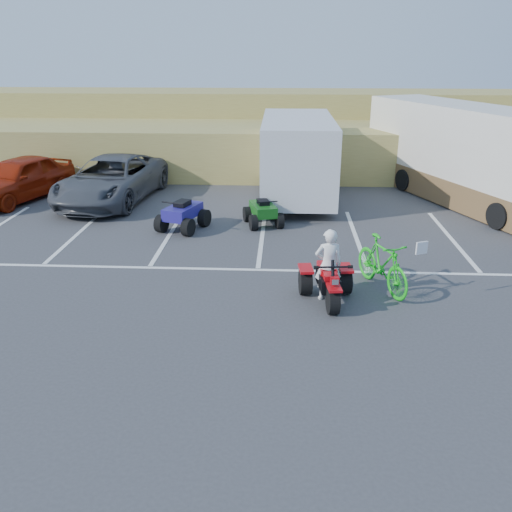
{
  "coord_description": "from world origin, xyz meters",
  "views": [
    {
      "loc": [
        0.59,
        -9.84,
        5.13
      ],
      "look_at": [
        0.04,
        0.77,
        1.0
      ],
      "focal_mm": 38.0,
      "sensor_mm": 36.0,
      "label": 1
    }
  ],
  "objects_px": {
    "grey_pickup": "(111,179)",
    "rv_motorhome": "(463,161)",
    "cargo_trailer": "(297,156)",
    "quad_atv_green": "(263,224)",
    "rider": "(328,265)",
    "green_dirt_bike": "(382,264)",
    "red_trike_atv": "(328,302)",
    "red_car": "(18,178)",
    "quad_atv_blue": "(184,229)"
  },
  "relations": [
    {
      "from": "rv_motorhome",
      "to": "grey_pickup",
      "type": "bearing_deg",
      "value": 161.21
    },
    {
      "from": "rv_motorhome",
      "to": "quad_atv_blue",
      "type": "xyz_separation_m",
      "value": [
        -9.21,
        -3.81,
        -1.4
      ]
    },
    {
      "from": "rv_motorhome",
      "to": "quad_atv_green",
      "type": "distance_m",
      "value": 7.7
    },
    {
      "from": "rider",
      "to": "red_car",
      "type": "relative_size",
      "value": 0.35
    },
    {
      "from": "rider",
      "to": "grey_pickup",
      "type": "xyz_separation_m",
      "value": [
        -7.01,
        7.63,
        -0.03
      ]
    },
    {
      "from": "cargo_trailer",
      "to": "quad_atv_green",
      "type": "xyz_separation_m",
      "value": [
        -1.07,
        -3.24,
        -1.52
      ]
    },
    {
      "from": "red_trike_atv",
      "to": "cargo_trailer",
      "type": "xyz_separation_m",
      "value": [
        -0.54,
        8.56,
        1.52
      ]
    },
    {
      "from": "red_car",
      "to": "grey_pickup",
      "type": "bearing_deg",
      "value": 17.4
    },
    {
      "from": "green_dirt_bike",
      "to": "rv_motorhome",
      "type": "relative_size",
      "value": 0.22
    },
    {
      "from": "red_car",
      "to": "green_dirt_bike",
      "type": "bearing_deg",
      "value": -13.7
    },
    {
      "from": "cargo_trailer",
      "to": "quad_atv_green",
      "type": "relative_size",
      "value": 4.51
    },
    {
      "from": "red_car",
      "to": "quad_atv_blue",
      "type": "bearing_deg",
      "value": -7.72
    },
    {
      "from": "rider",
      "to": "quad_atv_blue",
      "type": "relative_size",
      "value": 1.07
    },
    {
      "from": "red_car",
      "to": "rv_motorhome",
      "type": "xyz_separation_m",
      "value": [
        15.6,
        0.78,
        0.63
      ]
    },
    {
      "from": "grey_pickup",
      "to": "quad_atv_green",
      "type": "distance_m",
      "value": 6.0
    },
    {
      "from": "rider",
      "to": "quad_atv_blue",
      "type": "distance_m",
      "value": 6.13
    },
    {
      "from": "green_dirt_bike",
      "to": "red_trike_atv",
      "type": "bearing_deg",
      "value": -172.34
    },
    {
      "from": "grey_pickup",
      "to": "rv_motorhome",
      "type": "distance_m",
      "value": 12.3
    },
    {
      "from": "red_trike_atv",
      "to": "quad_atv_blue",
      "type": "height_order",
      "value": "red_trike_atv"
    },
    {
      "from": "rider",
      "to": "green_dirt_bike",
      "type": "bearing_deg",
      "value": -160.91
    },
    {
      "from": "red_trike_atv",
      "to": "rider",
      "type": "bearing_deg",
      "value": 90.0
    },
    {
      "from": "rider",
      "to": "cargo_trailer",
      "type": "relative_size",
      "value": 0.26
    },
    {
      "from": "quad_atv_blue",
      "to": "quad_atv_green",
      "type": "height_order",
      "value": "quad_atv_blue"
    },
    {
      "from": "red_trike_atv",
      "to": "rv_motorhome",
      "type": "relative_size",
      "value": 0.17
    },
    {
      "from": "red_trike_atv",
      "to": "quad_atv_green",
      "type": "height_order",
      "value": "red_trike_atv"
    },
    {
      "from": "rider",
      "to": "rv_motorhome",
      "type": "xyz_separation_m",
      "value": [
        5.25,
        8.42,
        0.6
      ]
    },
    {
      "from": "red_car",
      "to": "quad_atv_green",
      "type": "height_order",
      "value": "red_car"
    },
    {
      "from": "red_car",
      "to": "rv_motorhome",
      "type": "height_order",
      "value": "rv_motorhome"
    },
    {
      "from": "green_dirt_bike",
      "to": "cargo_trailer",
      "type": "xyz_separation_m",
      "value": [
        -1.77,
        7.83,
        0.92
      ]
    },
    {
      "from": "red_car",
      "to": "quad_atv_blue",
      "type": "distance_m",
      "value": 7.12
    },
    {
      "from": "cargo_trailer",
      "to": "red_trike_atv",
      "type": "bearing_deg",
      "value": -86.82
    },
    {
      "from": "rider",
      "to": "cargo_trailer",
      "type": "height_order",
      "value": "cargo_trailer"
    },
    {
      "from": "red_trike_atv",
      "to": "cargo_trailer",
      "type": "height_order",
      "value": "cargo_trailer"
    },
    {
      "from": "rider",
      "to": "grey_pickup",
      "type": "bearing_deg",
      "value": -53.28
    },
    {
      "from": "red_trike_atv",
      "to": "rider",
      "type": "distance_m",
      "value": 0.81
    },
    {
      "from": "quad_atv_blue",
      "to": "green_dirt_bike",
      "type": "bearing_deg",
      "value": -17.76
    },
    {
      "from": "rv_motorhome",
      "to": "red_car",
      "type": "bearing_deg",
      "value": 160.37
    },
    {
      "from": "red_car",
      "to": "rider",
      "type": "bearing_deg",
      "value": -18.8
    },
    {
      "from": "red_car",
      "to": "quad_atv_blue",
      "type": "relative_size",
      "value": 3.0
    },
    {
      "from": "green_dirt_bike",
      "to": "cargo_trailer",
      "type": "height_order",
      "value": "cargo_trailer"
    },
    {
      "from": "rider",
      "to": "cargo_trailer",
      "type": "bearing_deg",
      "value": -92.29
    },
    {
      "from": "cargo_trailer",
      "to": "quad_atv_blue",
      "type": "relative_size",
      "value": 4.05
    },
    {
      "from": "red_car",
      "to": "quad_atv_green",
      "type": "distance_m",
      "value": 9.13
    },
    {
      "from": "red_trike_atv",
      "to": "red_car",
      "type": "distance_m",
      "value": 12.99
    },
    {
      "from": "grey_pickup",
      "to": "red_trike_atv",
      "type": "bearing_deg",
      "value": -41.16
    },
    {
      "from": "rv_motorhome",
      "to": "quad_atv_blue",
      "type": "distance_m",
      "value": 10.06
    },
    {
      "from": "grey_pickup",
      "to": "red_car",
      "type": "bearing_deg",
      "value": -173.49
    },
    {
      "from": "quad_atv_blue",
      "to": "grey_pickup",
      "type": "bearing_deg",
      "value": 155.31
    },
    {
      "from": "green_dirt_bike",
      "to": "quad_atv_blue",
      "type": "xyz_separation_m",
      "value": [
        -5.21,
        4.03,
        -0.6
      ]
    },
    {
      "from": "quad_atv_blue",
      "to": "quad_atv_green",
      "type": "relative_size",
      "value": 1.11
    }
  ]
}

